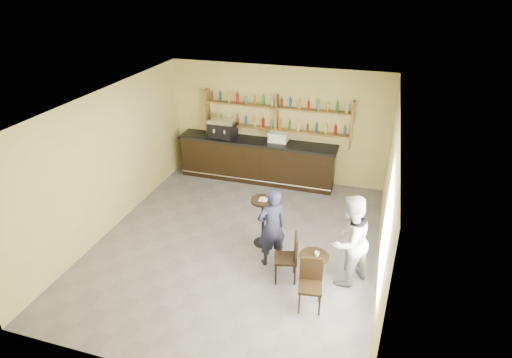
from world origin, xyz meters
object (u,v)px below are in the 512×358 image
(chair_south, at_px, (310,286))
(man_main, at_px, (272,227))
(espresso_machine, at_px, (223,128))
(pastry_case, at_px, (278,138))
(pedestal_table, at_px, (263,222))
(patron_second, at_px, (349,241))
(cafe_table, at_px, (313,271))
(bar_counter, at_px, (257,160))
(chair_west, at_px, (286,258))

(chair_south, bearing_deg, man_main, 123.90)
(espresso_machine, relative_size, pastry_case, 1.42)
(pedestal_table, height_order, man_main, man_main)
(espresso_machine, distance_m, patron_second, 5.40)
(pastry_case, relative_size, pedestal_table, 0.46)
(pastry_case, relative_size, cafe_table, 0.72)
(bar_counter, height_order, chair_south, bar_counter)
(chair_west, xyz_separation_m, chair_south, (0.60, -0.65, -0.01))
(cafe_table, bearing_deg, pedestal_table, 140.57)
(pedestal_table, relative_size, chair_west, 1.12)
(man_main, bearing_deg, cafe_table, 113.14)
(pastry_case, xyz_separation_m, chair_west, (1.16, -3.97, -0.86))
(pedestal_table, relative_size, cafe_table, 1.56)
(pastry_case, bearing_deg, pedestal_table, -87.55)
(bar_counter, relative_size, chair_west, 4.48)
(bar_counter, bearing_deg, chair_south, -62.88)
(cafe_table, distance_m, chair_south, 0.62)
(chair_west, bearing_deg, espresso_machine, -159.94)
(espresso_machine, distance_m, chair_south, 5.80)
(chair_west, distance_m, chair_south, 0.88)
(man_main, bearing_deg, espresso_machine, -96.46)
(cafe_table, height_order, chair_west, chair_west)
(bar_counter, distance_m, pedestal_table, 3.13)
(bar_counter, xyz_separation_m, chair_west, (1.77, -3.97, -0.10))
(man_main, xyz_separation_m, chair_south, (1.00, -1.08, -0.37))
(patron_second, bearing_deg, chair_west, -39.21)
(cafe_table, bearing_deg, man_main, 153.35)
(bar_counter, height_order, man_main, man_main)
(man_main, height_order, cafe_table, man_main)
(pastry_case, distance_m, pedestal_table, 3.09)
(espresso_machine, relative_size, chair_south, 0.76)
(man_main, xyz_separation_m, chair_west, (0.40, -0.43, -0.36))
(chair_west, xyz_separation_m, patron_second, (1.14, 0.28, 0.44))
(pedestal_table, xyz_separation_m, cafe_table, (1.29, -1.06, -0.20))
(bar_counter, bearing_deg, chair_west, -66.01)
(pedestal_table, relative_size, chair_south, 1.15)
(pastry_case, distance_m, cafe_table, 4.48)
(cafe_table, bearing_deg, pastry_case, 113.04)
(man_main, bearing_deg, chair_west, 92.85)
(bar_counter, xyz_separation_m, pastry_case, (0.61, 0.00, 0.75))
(pastry_case, distance_m, chair_west, 4.23)
(man_main, relative_size, patron_second, 0.91)
(cafe_table, relative_size, chair_south, 0.74)
(pastry_case, distance_m, chair_south, 5.02)
(chair_south, bearing_deg, pastry_case, 101.91)
(bar_counter, distance_m, chair_south, 5.19)
(pedestal_table, distance_m, cafe_table, 1.68)
(cafe_table, bearing_deg, chair_south, -85.24)
(man_main, height_order, patron_second, patron_second)
(chair_south, relative_size, patron_second, 0.52)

